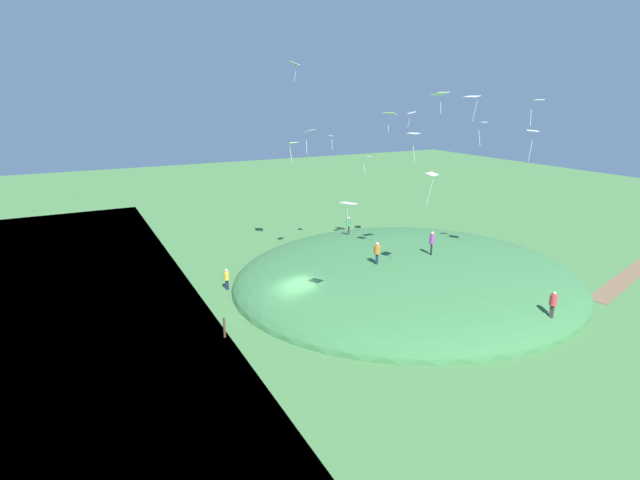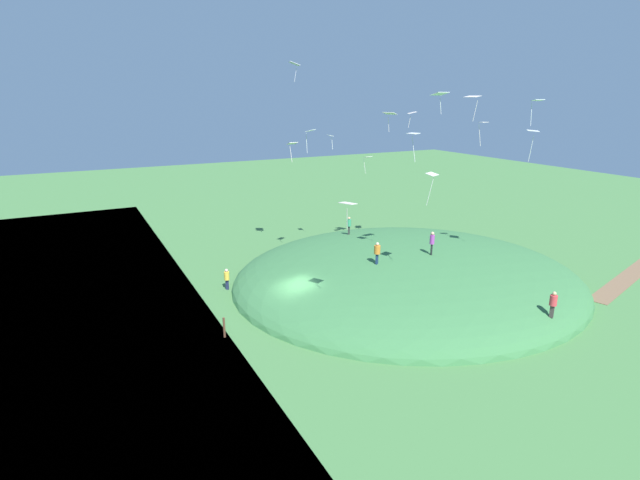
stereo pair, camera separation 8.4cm
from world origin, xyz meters
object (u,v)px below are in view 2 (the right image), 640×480
Objects in this scene: kite_7 at (533,132)px; kite_12 at (390,114)px; person_with_child at (432,240)px; kite_8 at (432,177)px; person_walking_path at (553,301)px; kite_6 at (367,158)px; kite_0 at (292,145)px; kite_3 at (413,136)px; person_watching_kites at (377,251)px; kite_13 at (310,132)px; kite_1 at (483,125)px; kite_10 at (294,64)px; person_on_hilltop at (227,277)px; kite_14 at (440,94)px; mooring_post at (224,327)px; kite_11 at (331,137)px; kite_9 at (412,113)px; person_near_shore at (349,223)px; kite_2 at (472,97)px; kite_4 at (348,205)px.

kite_7 is 12.50m from kite_12.
kite_8 is (-3.58, -3.69, 5.69)m from person_with_child.
person_walking_path is 21.79m from kite_6.
kite_3 reaches higher than kite_0.
person_walking_path is (6.13, -10.30, -1.28)m from person_watching_kites.
kite_0 is 0.73× the size of kite_13.
kite_1 is at bearing -7.72° from kite_0.
kite_8 is (-9.99, -5.86, -2.71)m from kite_1.
person_on_hilltop is at bearing -161.61° from kite_10.
kite_7 is at bearing -155.19° from person_on_hilltop.
person_on_hilltop is 13.40m from kite_13.
kite_14 reaches higher than kite_1.
mooring_post is (-2.47, -7.45, -0.41)m from person_on_hilltop.
kite_8 is at bearing -170.39° from person_on_hilltop.
kite_6 is (-5.51, 8.68, -3.35)m from kite_1.
kite_0 reaches higher than person_on_hilltop.
kite_0 is 5.30m from kite_13.
kite_1 is 1.37× the size of kite_14.
kite_11 is at bearing 28.85° from kite_10.
person_with_child is at bearing -76.29° from kite_11.
kite_1 is 14.15m from kite_13.
kite_9 is 7.44m from kite_11.
person_near_shore is 11.21m from kite_9.
kite_8 is at bearing -72.89° from kite_10.
kite_1 is 11.89m from kite_8.
person_with_child is at bearing 45.74° from kite_14.
kite_2 is 8.22m from kite_14.
kite_11 is (-2.77, 11.33, 7.15)m from person_with_child.
kite_10 reaches higher than kite_0.
mooring_post is at bearing 176.88° from kite_14.
kite_12 reaches higher than person_watching_kites.
kite_10 is 12.23m from kite_14.
kite_2 reaches higher than kite_0.
kite_0 is 9.86m from kite_11.
kite_10 is (-13.83, 6.61, 4.64)m from kite_1.
person_watching_kites is 0.97× the size of kite_12.
kite_7 is 1.28× the size of kite_12.
mooring_post is at bearing -143.27° from kite_0.
kite_1 is 2.45m from kite_2.
kite_9 is 25.19m from mooring_post.
kite_7 is at bearing -1.06° from kite_8.
kite_2 is at bearing 19.63° from kite_3.
person_with_child is 1.11× the size of person_watching_kites.
person_near_shore is 1.07× the size of kite_4.
kite_10 reaches higher than kite_6.
kite_7 is (7.00, -13.08, 8.76)m from person_near_shore.
kite_3 reaches higher than person_with_child.
kite_11 is (-4.09, 21.27, 8.68)m from person_walking_path.
person_with_child is 8.45m from kite_3.
kite_11 is at bearing 172.31° from kite_6.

